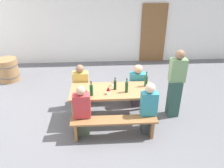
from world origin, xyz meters
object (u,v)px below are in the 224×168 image
wooden_door (153,34)px  bench_near (114,123)px  tasting_table (112,93)px  seated_guest_far_0 (81,87)px  wine_bottle_0 (115,85)px  wine_glass_0 (86,91)px  seated_guest_near_1 (148,109)px  wine_bottle_2 (146,81)px  wine_bottle_1 (91,90)px  wine_barrel (8,70)px  wine_glass_1 (108,89)px  wine_bottle_3 (127,87)px  bench_far (110,91)px  seated_guest_near_0 (82,112)px  seated_guest_far_1 (137,86)px  standing_host (176,85)px  wine_glass_2 (113,82)px

wooden_door → bench_near: size_ratio=1.19×
tasting_table → seated_guest_far_0: size_ratio=1.62×
tasting_table → wine_bottle_0: bearing=20.9°
wine_glass_0 → seated_guest_near_1: seated_guest_near_1 is taller
seated_guest_near_1 → wine_bottle_2: bearing=-5.2°
wine_bottle_2 → seated_guest_far_0: bearing=165.2°
wine_bottle_1 → wine_barrel: size_ratio=0.48×
wine_glass_1 → wine_barrel: (-3.02, 2.38, -0.52)m
wine_bottle_3 → wine_glass_0: size_ratio=1.98×
seated_guest_far_0 → wine_barrel: (-2.38, 1.67, -0.19)m
bench_far → wine_glass_0: 1.19m
seated_guest_far_0 → wine_glass_0: bearing=12.1°
bench_far → wine_bottle_2: wine_bottle_2 is taller
seated_guest_far_0 → seated_guest_near_0: bearing=4.7°
wine_bottle_2 → seated_guest_far_1: bearing=106.6°
wine_bottle_0 → wine_bottle_1: size_ratio=0.87×
seated_guest_far_1 → wine_barrel: size_ratio=1.57×
bench_near → wine_bottle_1: bearing=133.0°
tasting_table → wine_bottle_2: wine_bottle_2 is taller
wooden_door → tasting_table: (-1.72, -3.58, -0.38)m
wine_glass_1 → wine_bottle_2: bearing=19.5°
seated_guest_near_0 → wine_bottle_1: bearing=-30.2°
tasting_table → standing_host: (1.45, 0.04, 0.14)m
standing_host → wine_bottle_1: bearing=7.6°
tasting_table → wine_bottle_0: (0.07, 0.03, 0.20)m
tasting_table → seated_guest_near_1: 0.91m
standing_host → wine_barrel: bearing=-25.4°
wooden_door → wine_bottle_3: bearing=-110.9°
wine_barrel → bench_far: bearing=-26.0°
wine_bottle_2 → wine_bottle_3: wine_bottle_2 is taller
wine_bottle_2 → standing_host: (0.67, -0.10, -0.08)m
seated_guest_near_1 → seated_guest_far_0: bearing=53.3°
seated_guest_far_0 → wine_bottle_2: bearing=75.2°
wine_bottle_3 → wine_bottle_2: bearing=27.9°
wine_glass_1 → wine_barrel: wine_glass_1 is taller
wine_glass_0 → wine_barrel: 3.55m
bench_near → wine_glass_1: 0.75m
wine_glass_2 → seated_guest_far_1: seated_guest_far_1 is taller
seated_guest_far_0 → wooden_door: bearing=141.1°
bench_near → seated_guest_near_1: bearing=11.7°
seated_guest_near_1 → wine_bottle_0: bearing=49.1°
seated_guest_near_1 → seated_guest_far_1: seated_guest_near_1 is taller
wine_bottle_0 → wine_barrel: 3.89m
seated_guest_far_1 → standing_host: size_ratio=0.68×
wine_bottle_1 → wine_glass_2: (0.48, 0.43, -0.03)m
wine_bottle_1 → seated_guest_far_1: seated_guest_far_1 is taller
wine_glass_2 → seated_guest_far_1: (0.64, 0.33, -0.32)m
bench_far → standing_host: 1.66m
wine_bottle_0 → bench_near: bearing=-95.5°
tasting_table → wine_glass_1: wine_glass_1 is taller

